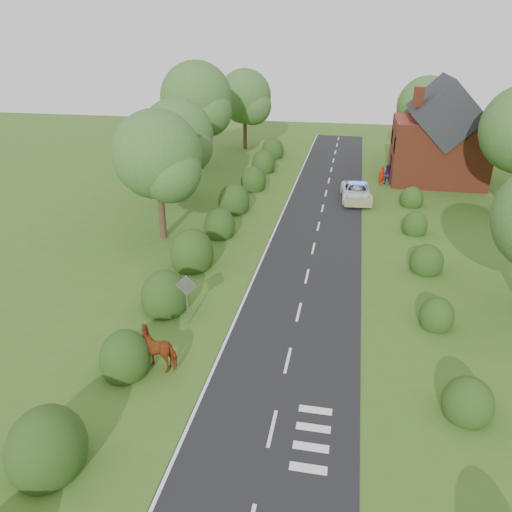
% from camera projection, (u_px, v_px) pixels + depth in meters
% --- Properties ---
extents(ground, '(120.00, 120.00, 0.00)m').
position_uv_depth(ground, '(288.00, 361.00, 20.89)').
color(ground, '#3E5F1C').
extents(road, '(6.00, 70.00, 0.02)m').
position_uv_depth(road, '(317.00, 232.00, 34.29)').
color(road, black).
rests_on(road, ground).
extents(road_markings, '(4.96, 70.00, 0.01)m').
position_uv_depth(road_markings, '(290.00, 241.00, 32.72)').
color(road_markings, white).
rests_on(road_markings, road).
extents(hedgerow_left, '(2.75, 50.41, 3.00)m').
position_uv_depth(hedgerow_left, '(213.00, 232.00, 32.17)').
color(hedgerow_left, '#254212').
rests_on(hedgerow_left, ground).
extents(hedgerow_right, '(2.10, 45.78, 2.10)m').
position_uv_depth(hedgerow_right, '(424.00, 254.00, 29.53)').
color(hedgerow_right, '#254212').
rests_on(hedgerow_right, ground).
extents(tree_left_a, '(5.74, 5.60, 8.38)m').
position_uv_depth(tree_left_a, '(160.00, 159.00, 31.00)').
color(tree_left_a, '#332316').
rests_on(tree_left_a, ground).
extents(tree_left_b, '(5.74, 5.60, 8.07)m').
position_uv_depth(tree_left_b, '(180.00, 138.00, 38.53)').
color(tree_left_b, '#332316').
rests_on(tree_left_b, ground).
extents(tree_left_c, '(6.97, 6.80, 10.22)m').
position_uv_depth(tree_left_c, '(199.00, 101.00, 47.09)').
color(tree_left_c, '#332316').
rests_on(tree_left_c, ground).
extents(tree_left_d, '(6.15, 6.00, 8.89)m').
position_uv_depth(tree_left_d, '(247.00, 99.00, 55.98)').
color(tree_left_d, '#332316').
rests_on(tree_left_d, ground).
extents(tree_right_c, '(6.15, 6.00, 8.58)m').
position_uv_depth(tree_right_c, '(429.00, 109.00, 50.90)').
color(tree_right_c, '#332316').
rests_on(tree_right_c, ground).
extents(road_sign, '(1.06, 0.08, 2.53)m').
position_uv_depth(road_sign, '(187.00, 293.00, 22.87)').
color(road_sign, gray).
rests_on(road_sign, ground).
extents(house, '(8.00, 7.40, 9.17)m').
position_uv_depth(house, '(440.00, 139.00, 44.48)').
color(house, brown).
rests_on(house, ground).
extents(cow, '(2.14, 1.26, 1.45)m').
position_uv_depth(cow, '(160.00, 350.00, 20.35)').
color(cow, brown).
rests_on(cow, ground).
extents(police_van, '(2.71, 5.25, 1.55)m').
position_uv_depth(police_van, '(356.00, 192.00, 40.33)').
color(police_van, white).
rests_on(police_van, ground).
extents(pedestrian_red, '(0.74, 0.72, 1.71)m').
position_uv_depth(pedestrian_red, '(381.00, 175.00, 44.39)').
color(pedestrian_red, '#B71B04').
rests_on(pedestrian_red, ground).
extents(pedestrian_purple, '(0.89, 0.72, 1.74)m').
position_uv_depth(pedestrian_purple, '(387.00, 174.00, 44.74)').
color(pedestrian_purple, '#30154E').
rests_on(pedestrian_purple, ground).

